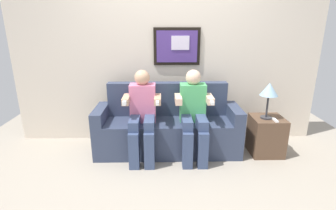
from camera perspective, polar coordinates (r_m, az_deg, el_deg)
The scene contains 8 objects.
ground_plane at distance 3.34m, azimuth 0.06°, elevation -12.31°, with size 5.55×5.55×0.00m, color #9E9384.
back_wall_assembly at distance 3.68m, azimuth -0.15°, elevation 11.91°, with size 4.27×0.10×2.60m.
couch at distance 3.49m, azimuth -0.06°, elevation -5.19°, with size 1.87×0.58×0.90m.
person_on_left at distance 3.24m, azimuth -5.59°, elevation -1.57°, with size 0.46×0.56×1.11m.
person_on_right at distance 3.26m, azimuth 5.57°, elevation -1.50°, with size 0.46×0.56×1.11m.
side_table_right at distance 3.68m, azimuth 20.57°, elevation -6.23°, with size 0.40×0.40×0.50m.
table_lamp at distance 3.46m, azimuth 21.15°, elevation 2.88°, with size 0.22×0.22×0.46m.
spare_remote_on_table at distance 3.50m, azimuth 22.30°, elevation -3.07°, with size 0.04×0.13×0.02m, color white.
Camera 1 is at (-0.06, -2.89, 1.67)m, focal length 28.01 mm.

